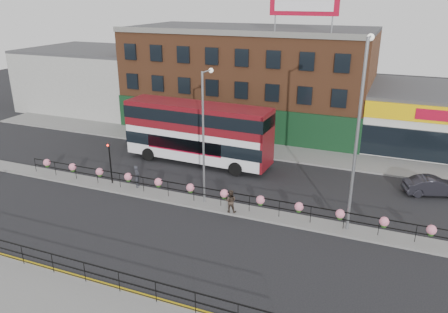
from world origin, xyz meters
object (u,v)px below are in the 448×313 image
at_px(car, 433,186).
at_px(lamp_column_east, 359,121).
at_px(pedestrian_a, 137,176).
at_px(double_decker_bus, 198,127).
at_px(pedestrian_b, 231,201).
at_px(lamp_column_west, 205,127).

xyz_separation_m(car, lamp_column_east, (-4.93, -7.22, 6.17)).
height_order(pedestrian_a, lamp_column_east, lamp_column_east).
bearing_deg(double_decker_bus, pedestrian_b, -52.26).
bearing_deg(double_decker_bus, car, 1.66).
height_order(pedestrian_a, pedestrian_b, pedestrian_a).
bearing_deg(lamp_column_west, pedestrian_a, 178.51).
xyz_separation_m(pedestrian_a, pedestrian_b, (7.77, -1.10, -0.06)).
height_order(double_decker_bus, lamp_column_east, lamp_column_east).
xyz_separation_m(double_decker_bus, lamp_column_east, (13.23, -6.69, 3.72)).
height_order(double_decker_bus, lamp_column_west, lamp_column_west).
xyz_separation_m(double_decker_bus, car, (18.17, 0.53, -2.45)).
relative_size(double_decker_bus, pedestrian_b, 8.17).
distance_m(lamp_column_west, lamp_column_east, 9.61).
bearing_deg(pedestrian_a, pedestrian_b, -119.28).
distance_m(car, lamp_column_east, 10.70).
distance_m(pedestrian_b, lamp_column_west, 5.09).
distance_m(pedestrian_a, lamp_column_west, 7.12).
xyz_separation_m(double_decker_bus, lamp_column_west, (3.72, -6.70, 2.30)).
bearing_deg(lamp_column_east, pedestrian_b, -172.51).
relative_size(pedestrian_b, lamp_column_west, 0.17).
bearing_deg(pedestrian_a, car, -91.74).
relative_size(car, lamp_column_east, 0.38).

